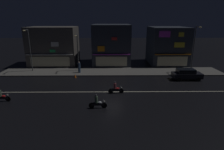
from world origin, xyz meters
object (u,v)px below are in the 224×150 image
at_px(streetlamp_east, 194,46).
at_px(parked_car_near_kerb, 187,74).
at_px(motorcycle_lead, 1,96).
at_px(streetlamp_mid, 78,49).
at_px(streetlamp_west, 29,47).
at_px(motorcycle_opposite_lane, 116,88).
at_px(pedestrian_on_sidewalk, 79,68).
at_px(motorcycle_following, 97,102).
at_px(traffic_cone, 75,76).

bearing_deg(streetlamp_east, parked_car_near_kerb, -121.86).
bearing_deg(motorcycle_lead, streetlamp_mid, -109.40).
bearing_deg(parked_car_near_kerb, streetlamp_mid, -15.86).
bearing_deg(streetlamp_west, motorcycle_opposite_lane, -34.88).
height_order(pedestrian_on_sidewalk, parked_car_near_kerb, pedestrian_on_sidewalk).
bearing_deg(streetlamp_east, streetlamp_mid, 177.26).
bearing_deg(motorcycle_opposite_lane, motorcycle_following, 59.97).
distance_m(streetlamp_west, pedestrian_on_sidewalk, 9.08).
relative_size(streetlamp_mid, traffic_cone, 11.44).
xyz_separation_m(motorcycle_lead, motorcycle_opposite_lane, (12.81, 2.26, 0.00)).
distance_m(pedestrian_on_sidewalk, motorcycle_following, 13.51).
bearing_deg(motorcycle_following, motorcycle_opposite_lane, -123.66).
xyz_separation_m(streetlamp_mid, traffic_cone, (0.03, -3.55, -3.63)).
bearing_deg(motorcycle_opposite_lane, streetlamp_mid, -61.99).
height_order(motorcycle_lead, motorcycle_following, same).
bearing_deg(streetlamp_mid, streetlamp_east, -2.74).
bearing_deg(motorcycle_following, traffic_cone, -75.60).
distance_m(streetlamp_west, streetlamp_mid, 8.05).
height_order(motorcycle_lead, traffic_cone, motorcycle_lead).
distance_m(streetlamp_west, motorcycle_opposite_lane, 17.76).
relative_size(streetlamp_west, streetlamp_east, 0.93).
relative_size(pedestrian_on_sidewalk, parked_car_near_kerb, 0.43).
relative_size(parked_car_near_kerb, motorcycle_following, 2.26).
height_order(pedestrian_on_sidewalk, motorcycle_lead, pedestrian_on_sidewalk).
bearing_deg(motorcycle_following, streetlamp_mid, -80.54).
relative_size(motorcycle_opposite_lane, traffic_cone, 3.45).
height_order(streetlamp_mid, motorcycle_opposite_lane, streetlamp_mid).
relative_size(pedestrian_on_sidewalk, motorcycle_lead, 0.98).
bearing_deg(motorcycle_opposite_lane, streetlamp_west, -38.29).
xyz_separation_m(parked_car_near_kerb, motorcycle_lead, (-23.68, -7.57, -0.24)).
height_order(streetlamp_east, motorcycle_following, streetlamp_east).
relative_size(streetlamp_west, parked_car_near_kerb, 1.66).
distance_m(streetlamp_mid, motorcycle_lead, 14.44).
xyz_separation_m(streetlamp_east, motorcycle_lead, (-26.12, -11.49, -3.98)).
height_order(pedestrian_on_sidewalk, motorcycle_opposite_lane, pedestrian_on_sidewalk).
distance_m(streetlamp_west, parked_car_near_kerb, 25.78).
relative_size(pedestrian_on_sidewalk, traffic_cone, 3.39).
distance_m(streetlamp_mid, motorcycle_opposite_lane, 12.36).
relative_size(streetlamp_east, motorcycle_lead, 4.03).
xyz_separation_m(pedestrian_on_sidewalk, parked_car_near_kerb, (16.75, -3.62, -0.13)).
xyz_separation_m(pedestrian_on_sidewalk, motorcycle_lead, (-6.94, -11.19, -0.36)).
xyz_separation_m(streetlamp_east, parked_car_near_kerb, (-2.44, -3.92, -3.75)).
bearing_deg(motorcycle_following, parked_car_near_kerb, -151.16).
xyz_separation_m(streetlamp_west, motorcycle_following, (12.24, -13.95, -3.71)).
bearing_deg(streetlamp_west, motorcycle_following, -48.73).
xyz_separation_m(streetlamp_west, streetlamp_mid, (8.04, 0.24, -0.44)).
bearing_deg(motorcycle_lead, parked_car_near_kerb, -153.72).
bearing_deg(motorcycle_lead, pedestrian_on_sidewalk, -113.23).
bearing_deg(motorcycle_opposite_lane, traffic_cone, -50.34).
height_order(streetlamp_west, motorcycle_lead, streetlamp_west).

